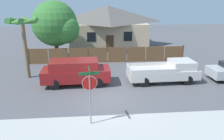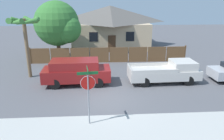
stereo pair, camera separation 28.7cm
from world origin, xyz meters
TOP-DOWN VIEW (x-y plane):
  - ground_plane at (0.00, 0.00)m, footprint 80.00×80.00m
  - sidewalk_strip at (0.00, -3.60)m, footprint 36.00×3.20m
  - wooden_fence at (0.56, 8.44)m, footprint 15.54×0.12m
  - house at (1.11, 16.46)m, footprint 10.31×7.93m
  - oak_tree at (-4.44, 10.02)m, footprint 4.76×4.53m
  - palm_tree at (-6.10, 4.59)m, footprint 2.39×2.58m
  - red_suv at (-2.16, 2.75)m, footprint 4.97×2.06m
  - orange_pickup at (4.66, 2.75)m, footprint 5.36×2.06m
  - stop_sign at (-1.04, -2.77)m, footprint 1.01×0.91m

SIDE VIEW (x-z plane):
  - ground_plane at x=0.00m, z-range 0.00..0.00m
  - sidewalk_strip at x=0.00m, z-range 0.00..0.01m
  - wooden_fence at x=0.56m, z-range -0.05..1.57m
  - orange_pickup at x=4.66m, z-range -0.01..1.64m
  - red_suv at x=-2.16m, z-range 0.08..1.95m
  - stop_sign at x=-1.04m, z-range 0.54..3.53m
  - house at x=1.11m, z-range 0.10..5.35m
  - oak_tree at x=-4.44m, z-range 0.61..6.58m
  - palm_tree at x=-6.10m, z-range 1.69..6.49m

